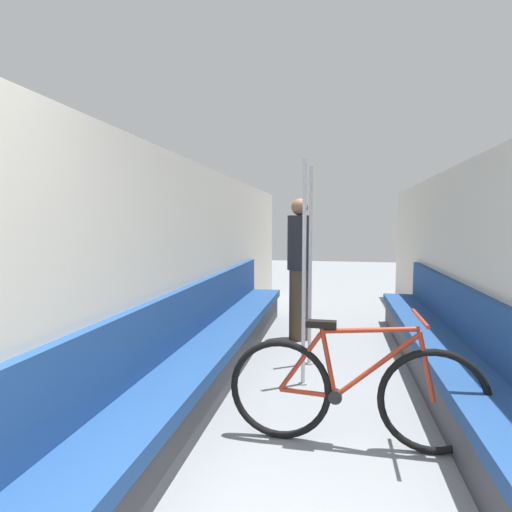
{
  "coord_description": "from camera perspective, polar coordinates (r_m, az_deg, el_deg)",
  "views": [
    {
      "loc": [
        0.08,
        -0.5,
        1.47
      ],
      "look_at": [
        -0.67,
        3.22,
        1.15
      ],
      "focal_mm": 28.0,
      "sensor_mm": 36.0,
      "label": 1
    }
  ],
  "objects": [
    {
      "name": "wall_left",
      "position": [
        3.9,
        -9.51,
        -1.81
      ],
      "size": [
        0.1,
        9.45,
        2.05
      ],
      "primitive_type": "cube",
      "color": "beige",
      "rests_on": "ground"
    },
    {
      "name": "wall_right",
      "position": [
        3.85,
        30.01,
        -2.47
      ],
      "size": [
        0.1,
        9.45,
        2.05
      ],
      "primitive_type": "cube",
      "color": "beige",
      "rests_on": "ground"
    },
    {
      "name": "bench_seat_row_left",
      "position": [
        3.86,
        -6.35,
        -13.11
      ],
      "size": [
        0.48,
        5.27,
        0.9
      ],
      "color": "#3D3D42",
      "rests_on": "ground"
    },
    {
      "name": "bench_seat_row_right",
      "position": [
        3.82,
        26.36,
        -13.79
      ],
      "size": [
        0.48,
        5.27,
        0.9
      ],
      "color": "#3D3D42",
      "rests_on": "ground"
    },
    {
      "name": "bicycle",
      "position": [
        2.83,
        13.79,
        -18.32
      ],
      "size": [
        1.66,
        0.46,
        0.89
      ],
      "rotation": [
        0.0,
        0.0,
        0.04
      ],
      "color": "black",
      "rests_on": "ground"
    },
    {
      "name": "grab_pole_near",
      "position": [
        3.59,
        6.86,
        -2.95
      ],
      "size": [
        0.08,
        0.08,
        2.03
      ],
      "color": "gray",
      "rests_on": "ground"
    },
    {
      "name": "grab_pole_far",
      "position": [
        4.13,
        7.75,
        -1.97
      ],
      "size": [
        0.08,
        0.08,
        2.03
      ],
      "color": "gray",
      "rests_on": "ground"
    },
    {
      "name": "passenger_standing",
      "position": [
        5.01,
        6.19,
        -1.59
      ],
      "size": [
        0.3,
        0.3,
        1.77
      ],
      "rotation": [
        0.0,
        0.0,
        1.81
      ],
      "color": "#473828",
      "rests_on": "ground"
    }
  ]
}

